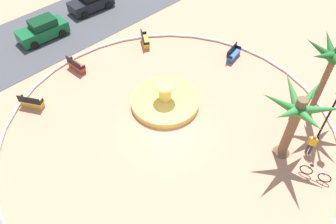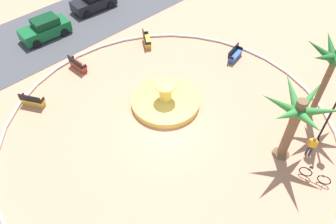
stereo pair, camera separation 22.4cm
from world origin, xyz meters
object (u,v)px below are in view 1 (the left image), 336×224
parked_car_second (91,2)px  bench_north (76,66)px  palm_tree_by_curb (333,61)px  bench_east (233,55)px  bench_southeast (145,41)px  person_cyclist_helmet (312,144)px  lamppost (331,111)px  parked_car_leftmost (43,30)px  person_cyclist_photo (293,120)px  fountain (165,101)px  bicycle_red_frame (315,174)px  palm_tree_near_fountain (296,115)px  bench_west (32,103)px

parked_car_second → bench_north: bearing=-133.2°
palm_tree_by_curb → bench_east: 8.55m
bench_southeast → person_cyclist_helmet: (-0.32, -14.80, 0.55)m
lamppost → bench_north: bearing=112.6°
bench_north → parked_car_leftmost: parked_car_leftmost is taller
bench_east → person_cyclist_photo: (-3.22, -6.98, 0.58)m
person_cyclist_helmet → person_cyclist_photo: bearing=66.0°
bench_southeast → lamppost: (0.85, -14.69, 2.33)m
bench_southeast → parked_car_second: parked_car_second is taller
fountain → parked_car_leftmost: 12.64m
parked_car_second → bicycle_red_frame: bearing=-94.3°
lamppost → parked_car_second: size_ratio=1.12×
bench_east → bicycle_red_frame: 11.14m
bench_north → lamppost: size_ratio=0.36×
palm_tree_by_curb → bench_north: 17.14m
bench_north → person_cyclist_photo: 15.56m
palm_tree_near_fountain → bench_southeast: (1.40, 13.69, -2.95)m
palm_tree_near_fountain → bench_west: (-8.62, 13.73, -2.95)m
palm_tree_by_curb → parked_car_leftmost: palm_tree_by_curb is taller
bench_north → parked_car_leftmost: size_ratio=0.40×
bench_north → parked_car_second: (5.90, 6.28, 0.43)m
palm_tree_near_fountain → palm_tree_by_curb: palm_tree_by_curb is taller
lamppost → person_cyclist_helmet: lamppost is taller
person_cyclist_helmet → parked_car_second: (0.47, 22.26, -0.11)m
palm_tree_near_fountain → bench_north: size_ratio=2.87×
bench_north → parked_car_leftmost: 5.39m
bench_east → bench_southeast: same height
person_cyclist_photo → parked_car_second: bearing=90.8°
fountain → bench_west: bearing=137.2°
fountain → parked_car_second: size_ratio=1.12×
bench_southeast → bench_east: bearing=-59.0°
bench_southeast → lamppost: bearing=-86.7°
bench_north → parked_car_leftmost: bearing=85.5°
parked_car_leftmost → palm_tree_near_fountain: bearing=-79.0°
bench_west → palm_tree_by_curb: bearing=-47.6°
bench_east → bench_west: size_ratio=1.03×
palm_tree_by_curb → bench_west: size_ratio=3.57×
lamppost → bench_east: bearing=71.9°
palm_tree_near_fountain → palm_tree_by_curb: size_ratio=0.81×
fountain → parked_car_second: fountain is taller
palm_tree_near_fountain → bench_north: palm_tree_near_fountain is taller
bench_north → person_cyclist_helmet: bearing=-71.2°
fountain → person_cyclist_photo: size_ratio=2.77×
bicycle_red_frame → person_cyclist_photo: 3.54m
bench_north → palm_tree_near_fountain: bearing=-73.7°
palm_tree_near_fountain → person_cyclist_helmet: bearing=-46.0°
bench_north → fountain: bearing=-72.7°
parked_car_leftmost → parked_car_second: 5.55m
bench_north → bench_southeast: size_ratio=1.01×
bench_west → lamppost: 18.46m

